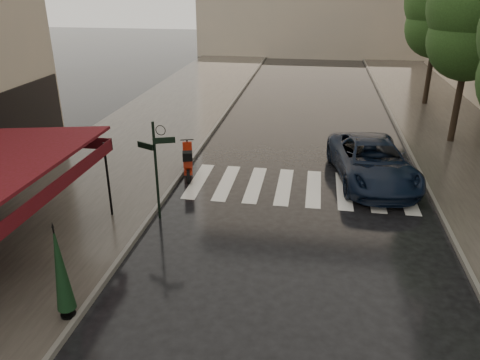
# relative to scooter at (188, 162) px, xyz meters

# --- Properties ---
(ground) EXTENTS (120.00, 120.00, 0.00)m
(ground) POSITION_rel_scooter_xyz_m (1.17, -6.34, -0.58)
(ground) COLOR black
(ground) RESTS_ON ground
(sidewalk_near) EXTENTS (6.00, 60.00, 0.12)m
(sidewalk_near) POSITION_rel_scooter_xyz_m (-3.33, 5.66, -0.52)
(sidewalk_near) COLOR #38332D
(sidewalk_near) RESTS_ON ground
(sidewalk_far) EXTENTS (5.50, 60.00, 0.12)m
(sidewalk_far) POSITION_rel_scooter_xyz_m (11.42, 5.66, -0.52)
(sidewalk_far) COLOR #38332D
(sidewalk_far) RESTS_ON ground
(curb_near) EXTENTS (0.12, 60.00, 0.16)m
(curb_near) POSITION_rel_scooter_xyz_m (-0.28, 5.66, -0.50)
(curb_near) COLOR #595651
(curb_near) RESTS_ON ground
(curb_far) EXTENTS (0.12, 60.00, 0.16)m
(curb_far) POSITION_rel_scooter_xyz_m (8.62, 5.66, -0.50)
(curb_far) COLOR #595651
(curb_far) RESTS_ON ground
(crosswalk) EXTENTS (7.85, 3.20, 0.01)m
(crosswalk) POSITION_rel_scooter_xyz_m (4.15, -0.34, -0.57)
(crosswalk) COLOR silver
(crosswalk) RESTS_ON ground
(signpost) EXTENTS (1.17, 0.29, 3.10)m
(signpost) POSITION_rel_scooter_xyz_m (-0.02, -3.34, 1.26)
(signpost) COLOR black
(signpost) RESTS_ON ground
(tree_mid) EXTENTS (3.80, 3.80, 8.34)m
(tree_mid) POSITION_rel_scooter_xyz_m (10.67, 5.66, 5.02)
(tree_mid) COLOR black
(tree_mid) RESTS_ON sidewalk_far
(tree_far) EXTENTS (3.80, 3.80, 8.16)m
(tree_far) POSITION_rel_scooter_xyz_m (10.87, 12.66, 4.88)
(tree_far) COLOR black
(tree_far) RESTS_ON sidewalk_far
(scooter) EXTENTS (0.80, 1.85, 1.24)m
(scooter) POSITION_rel_scooter_xyz_m (0.00, 0.00, 0.00)
(scooter) COLOR black
(scooter) RESTS_ON ground
(parked_car) EXTENTS (3.33, 5.79, 1.52)m
(parked_car) POSITION_rel_scooter_xyz_m (6.71, 0.71, 0.18)
(parked_car) COLOR black
(parked_car) RESTS_ON ground
(parasol_front) EXTENTS (0.40, 0.40, 2.24)m
(parasol_front) POSITION_rel_scooter_xyz_m (-0.48, -8.22, 0.75)
(parasol_front) COLOR black
(parasol_front) RESTS_ON sidewalk_near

